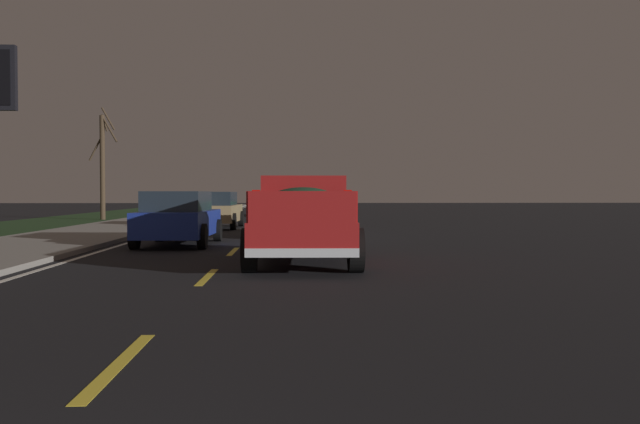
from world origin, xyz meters
TOP-DOWN VIEW (x-y plane):
  - ground at (27.00, 0.00)m, footprint 144.00×144.00m
  - sidewalk_shoulder at (27.00, 5.70)m, footprint 108.00×4.00m
  - lane_markings at (29.29, 2.51)m, footprint 108.32×3.54m
  - pickup_truck at (13.06, -1.75)m, footprint 5.47×2.37m
  - sedan_green at (41.74, -1.87)m, footprint 4.42×2.05m
  - sedan_white at (22.15, -1.55)m, footprint 4.42×2.05m
  - sedan_tan at (27.57, 1.75)m, footprint 4.45×2.10m
  - sedan_blue at (18.09, 1.74)m, footprint 4.45×2.10m
  - bare_tree_far at (37.07, 9.08)m, footprint 1.08×1.76m

SIDE VIEW (x-z plane):
  - ground at x=27.00m, z-range 0.00..0.00m
  - lane_markings at x=29.29m, z-range 0.00..0.01m
  - sidewalk_shoulder at x=27.00m, z-range 0.00..0.12m
  - sedan_green at x=41.74m, z-range 0.01..1.55m
  - sedan_white at x=22.15m, z-range 0.01..1.55m
  - sedan_tan at x=27.57m, z-range 0.01..1.55m
  - sedan_blue at x=18.09m, z-range 0.01..1.55m
  - pickup_truck at x=13.06m, z-range 0.05..1.92m
  - bare_tree_far at x=37.07m, z-range 0.00..6.27m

